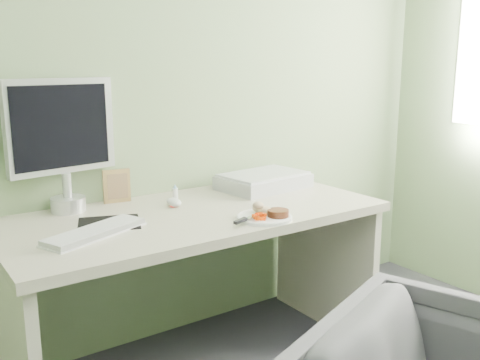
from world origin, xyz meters
TOP-DOWN VIEW (x-y plane):
  - wall_back at (0.00, 2.00)m, footprint 3.50×0.00m
  - desk at (0.00, 1.62)m, footprint 1.60×0.75m
  - plate at (0.17, 1.36)m, footprint 0.22×0.22m
  - steak at (0.21, 1.33)m, footprint 0.11×0.11m
  - potato_pile at (0.19, 1.40)m, footprint 0.11×0.09m
  - carrot_heap at (0.12, 1.33)m, footprint 0.06×0.06m
  - steak_knife at (0.06, 1.34)m, footprint 0.18×0.08m
  - mousepad at (-0.37, 1.65)m, footprint 0.29×0.27m
  - keyboard at (-0.46, 1.55)m, footprint 0.41×0.26m
  - computer_mouse at (-0.04, 1.74)m, footprint 0.07×0.11m
  - photo_frame at (-0.21, 1.94)m, footprint 0.12×0.03m
  - eyedrop_bottle at (0.02, 1.83)m, footprint 0.03×0.03m
  - scanner at (0.49, 1.79)m, footprint 0.45×0.33m
  - monitor at (-0.44, 1.94)m, footprint 0.46×0.15m

SIDE VIEW (x-z plane):
  - desk at x=0.00m, z-range 0.18..0.91m
  - mousepad at x=-0.37m, z-range 0.73..0.73m
  - plate at x=0.17m, z-range 0.73..0.74m
  - keyboard at x=-0.46m, z-range 0.74..0.75m
  - computer_mouse at x=-0.04m, z-range 0.73..0.77m
  - steak_knife at x=0.06m, z-range 0.75..0.76m
  - steak at x=0.21m, z-range 0.74..0.77m
  - carrot_heap at x=0.12m, z-range 0.74..0.78m
  - scanner at x=0.49m, z-range 0.73..0.80m
  - eyedrop_bottle at x=0.02m, z-range 0.73..0.80m
  - potato_pile at x=0.19m, z-range 0.74..0.79m
  - photo_frame at x=-0.21m, z-range 0.73..0.88m
  - monitor at x=-0.44m, z-range 0.77..1.32m
  - wall_back at x=0.00m, z-range -0.40..3.10m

